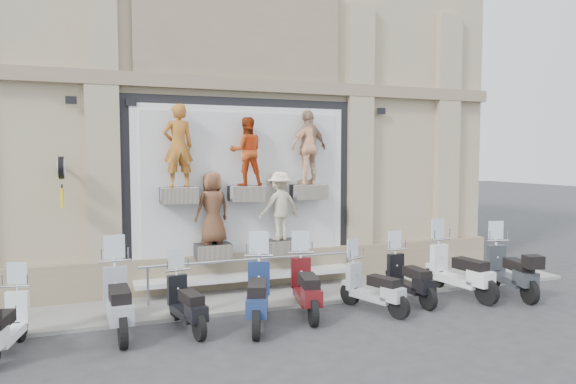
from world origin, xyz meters
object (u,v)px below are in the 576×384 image
at_px(scooter_e, 258,281).
at_px(scooter_f, 306,275).
at_px(scooter_c, 118,287).
at_px(scooter_j, 511,260).
at_px(guard_rail, 254,278).
at_px(scooter_h, 410,268).
at_px(scooter_b, 6,312).
at_px(scooter_g, 374,277).
at_px(clock_sign_bracket, 62,175).
at_px(scooter_i, 460,260).
at_px(scooter_d, 186,292).

distance_m(scooter_e, scooter_f, 1.15).
relative_size(scooter_c, scooter_j, 1.04).
height_order(guard_rail, scooter_j, scooter_j).
bearing_deg(scooter_h, scooter_b, -178.43).
distance_m(scooter_g, scooter_h, 1.16).
bearing_deg(scooter_j, scooter_h, -176.44).
height_order(clock_sign_bracket, scooter_f, clock_sign_bracket).
distance_m(scooter_e, scooter_g, 2.48).
xyz_separation_m(clock_sign_bracket, scooter_i, (8.31, -1.91, -1.95)).
relative_size(scooter_g, scooter_h, 0.97).
xyz_separation_m(clock_sign_bracket, scooter_c, (0.97, -1.79, -1.95)).
relative_size(scooter_i, scooter_j, 1.04).
distance_m(scooter_c, scooter_f, 3.58).
bearing_deg(scooter_c, scooter_i, -3.56).
height_order(guard_rail, scooter_b, scooter_b).
bearing_deg(scooter_f, scooter_d, -166.50).
bearing_deg(scooter_j, scooter_e, -167.88).
bearing_deg(scooter_c, scooter_d, -12.61).
bearing_deg(scooter_h, guard_rail, 155.32).
relative_size(scooter_b, scooter_c, 0.82).
bearing_deg(scooter_d, scooter_b, 173.45).
bearing_deg(scooter_g, scooter_e, 159.97).
xyz_separation_m(scooter_d, scooter_h, (4.88, 0.15, 0.03)).
distance_m(scooter_b, scooter_i, 9.06).
bearing_deg(scooter_e, scooter_f, 34.49).
height_order(clock_sign_bracket, scooter_g, clock_sign_bracket).
height_order(clock_sign_bracket, scooter_h, clock_sign_bracket).
bearing_deg(scooter_j, guard_rail, 174.72).
xyz_separation_m(guard_rail, scooter_e, (-0.46, -1.75, 0.38)).
xyz_separation_m(clock_sign_bracket, scooter_h, (7.03, -1.84, -2.06)).
xyz_separation_m(scooter_e, scooter_j, (6.05, 0.01, -0.03)).
bearing_deg(scooter_b, scooter_c, 23.79).
distance_m(guard_rail, scooter_b, 4.96).
relative_size(scooter_b, scooter_g, 0.97).
distance_m(guard_rail, scooter_c, 3.24).
distance_m(scooter_h, scooter_i, 1.29).
distance_m(scooter_b, scooter_f, 5.30).
height_order(clock_sign_bracket, scooter_d, clock_sign_bracket).
distance_m(guard_rail, scooter_d, 2.34).
bearing_deg(scooter_g, clock_sign_bracket, 139.22).
relative_size(scooter_c, scooter_h, 1.14).
bearing_deg(scooter_j, scooter_d, -169.63).
xyz_separation_m(scooter_c, scooter_i, (7.34, -0.12, 0.00)).
height_order(scooter_d, scooter_g, scooter_g).
relative_size(clock_sign_bracket, scooter_g, 0.58).
distance_m(scooter_d, scooter_j, 7.35).
bearing_deg(scooter_j, scooter_f, -171.39).
height_order(scooter_c, scooter_h, scooter_c).
relative_size(scooter_c, scooter_g, 1.18).
bearing_deg(scooter_f, guard_rail, 125.69).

